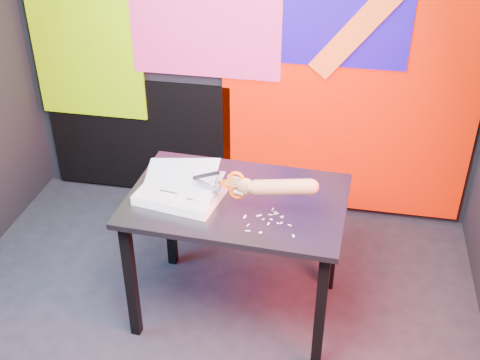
# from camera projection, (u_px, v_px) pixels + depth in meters

# --- Properties ---
(room) EXTENTS (3.01, 3.01, 2.71)m
(room) POSITION_uv_depth(u_px,v_px,m) (177.00, 124.00, 2.37)
(room) COLOR #25232B
(room) RESTS_ON ground
(backdrop) EXTENTS (2.88, 0.05, 2.08)m
(backdrop) POSITION_uv_depth(u_px,v_px,m) (255.00, 78.00, 3.79)
(backdrop) COLOR #ED1700
(backdrop) RESTS_ON ground
(work_table) EXTENTS (1.12, 0.77, 0.75)m
(work_table) POSITION_uv_depth(u_px,v_px,m) (237.00, 215.00, 3.06)
(work_table) COLOR black
(work_table) RESTS_ON ground
(printout_stack) EXTENTS (0.44, 0.36, 0.21)m
(printout_stack) POSITION_uv_depth(u_px,v_px,m) (180.00, 193.00, 3.00)
(printout_stack) COLOR white
(printout_stack) RESTS_ON work_table
(scissors) EXTENTS (0.26, 0.04, 0.15)m
(scissors) POSITION_uv_depth(u_px,v_px,m) (233.00, 185.00, 2.84)
(scissors) COLOR #8D90A9
(scissors) RESTS_ON printout_stack
(hand_forearm) EXTENTS (0.42, 0.11, 0.14)m
(hand_forearm) POSITION_uv_depth(u_px,v_px,m) (276.00, 187.00, 2.77)
(hand_forearm) COLOR #AD7949
(hand_forearm) RESTS_ON work_table
(paper_clippings) EXTENTS (0.26, 0.22, 0.00)m
(paper_clippings) POSITION_uv_depth(u_px,v_px,m) (269.00, 220.00, 2.84)
(paper_clippings) COLOR silver
(paper_clippings) RESTS_ON work_table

